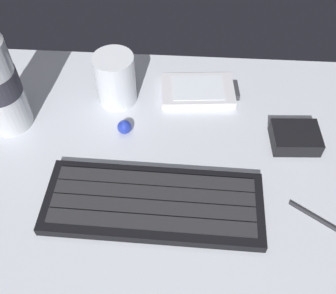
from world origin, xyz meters
TOP-DOWN VIEW (x-y plane):
  - ground_plane at (0.00, -0.23)cm, footprint 64.00×48.00cm
  - keyboard at (-1.42, -7.86)cm, footprint 29.20×11.54cm
  - handheld_device at (4.25, 14.17)cm, footprint 13.23×8.57cm
  - juice_cup at (-9.13, 12.25)cm, footprint 6.40×6.40cm
  - charger_block at (18.79, 4.42)cm, footprint 7.29×5.97cm
  - trackball_mouse at (-7.00, 5.00)cm, footprint 2.20×2.20cm
  - stylus_pen at (20.85, -8.81)cm, footprint 8.26×5.90cm

SIDE VIEW (x-z plane):
  - ground_plane at x=0.00cm, z-range -2.39..0.41cm
  - stylus_pen at x=20.85cm, z-range 0.00..0.70cm
  - handheld_device at x=4.25cm, z-range -0.02..1.48cm
  - keyboard at x=-1.42cm, z-range -0.04..1.66cm
  - trackball_mouse at x=-7.00cm, z-range 0.00..2.20cm
  - charger_block at x=18.79cm, z-range 0.00..2.40cm
  - juice_cup at x=-9.13cm, z-range -0.34..8.16cm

